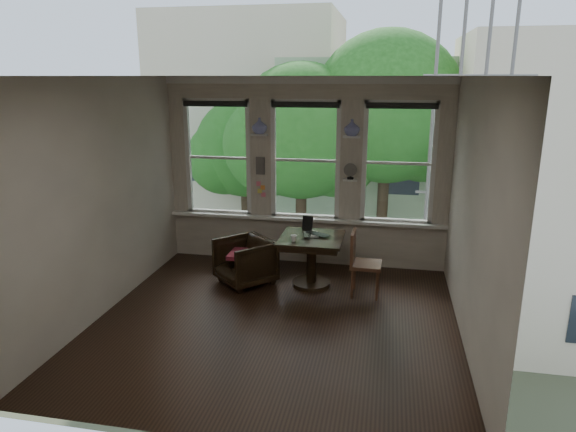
% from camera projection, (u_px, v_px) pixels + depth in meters
% --- Properties ---
extents(ground, '(4.50, 4.50, 0.00)m').
position_uv_depth(ground, '(276.00, 321.00, 6.49)').
color(ground, black).
rests_on(ground, ground).
extents(ceiling, '(4.50, 4.50, 0.00)m').
position_uv_depth(ceiling, '(274.00, 76.00, 5.69)').
color(ceiling, silver).
rests_on(ceiling, ground).
extents(wall_back, '(4.50, 0.00, 4.50)m').
position_uv_depth(wall_back, '(306.00, 173.00, 8.22)').
color(wall_back, beige).
rests_on(wall_back, ground).
extents(wall_front, '(4.50, 0.00, 4.50)m').
position_uv_depth(wall_front, '(212.00, 277.00, 3.96)').
color(wall_front, beige).
rests_on(wall_front, ground).
extents(wall_left, '(0.00, 4.50, 4.50)m').
position_uv_depth(wall_left, '(102.00, 198.00, 6.51)').
color(wall_left, beige).
rests_on(wall_left, ground).
extents(wall_right, '(0.00, 4.50, 4.50)m').
position_uv_depth(wall_right, '(474.00, 216.00, 5.67)').
color(wall_right, beige).
rests_on(wall_right, ground).
extents(window_left, '(1.10, 0.12, 1.90)m').
position_uv_depth(window_left, '(219.00, 157.00, 8.44)').
color(window_left, white).
rests_on(window_left, ground).
extents(window_center, '(1.10, 0.12, 1.90)m').
position_uv_depth(window_center, '(306.00, 160.00, 8.17)').
color(window_center, white).
rests_on(window_center, ground).
extents(window_right, '(1.10, 0.12, 1.90)m').
position_uv_depth(window_right, '(398.00, 163.00, 7.90)').
color(window_right, white).
rests_on(window_right, ground).
extents(shelf_left, '(0.26, 0.16, 0.03)m').
position_uv_depth(shelf_left, '(260.00, 135.00, 8.10)').
color(shelf_left, white).
rests_on(shelf_left, ground).
extents(shelf_right, '(0.26, 0.16, 0.03)m').
position_uv_depth(shelf_right, '(352.00, 137.00, 7.83)').
color(shelf_right, white).
rests_on(shelf_right, ground).
extents(intercom, '(0.14, 0.06, 0.28)m').
position_uv_depth(intercom, '(261.00, 166.00, 8.26)').
color(intercom, '#59544F').
rests_on(intercom, ground).
extents(sticky_notes, '(0.16, 0.01, 0.24)m').
position_uv_depth(sticky_notes, '(261.00, 187.00, 8.36)').
color(sticky_notes, pink).
rests_on(sticky_notes, ground).
extents(desk_fan, '(0.20, 0.20, 0.24)m').
position_uv_depth(desk_fan, '(350.00, 174.00, 7.96)').
color(desk_fan, '#59544F').
rests_on(desk_fan, ground).
extents(vase_left, '(0.24, 0.24, 0.25)m').
position_uv_depth(vase_left, '(259.00, 126.00, 8.06)').
color(vase_left, white).
rests_on(vase_left, shelf_left).
extents(vase_right, '(0.24, 0.24, 0.25)m').
position_uv_depth(vase_right, '(352.00, 128.00, 7.79)').
color(vase_right, white).
rests_on(vase_right, shelf_right).
extents(table, '(0.90, 0.90, 0.75)m').
position_uv_depth(table, '(311.00, 261.00, 7.51)').
color(table, black).
rests_on(table, ground).
extents(armchair_left, '(1.05, 1.05, 0.68)m').
position_uv_depth(armchair_left, '(245.00, 261.00, 7.60)').
color(armchair_left, black).
rests_on(armchair_left, ground).
extents(cushion_red, '(0.45, 0.45, 0.06)m').
position_uv_depth(cushion_red, '(245.00, 254.00, 7.57)').
color(cushion_red, maroon).
rests_on(cushion_red, armchair_left).
extents(side_chair_right, '(0.43, 0.43, 0.92)m').
position_uv_depth(side_chair_right, '(366.00, 264.00, 7.16)').
color(side_chair_right, '#4B301A').
rests_on(side_chair_right, ground).
extents(laptop, '(0.43, 0.39, 0.03)m').
position_uv_depth(laptop, '(316.00, 235.00, 7.43)').
color(laptop, black).
rests_on(laptop, table).
extents(mug, '(0.11, 0.11, 0.09)m').
position_uv_depth(mug, '(294.00, 238.00, 7.21)').
color(mug, white).
rests_on(mug, table).
extents(drinking_glass, '(0.13, 0.13, 0.09)m').
position_uv_depth(drinking_glass, '(307.00, 235.00, 7.33)').
color(drinking_glass, white).
rests_on(drinking_glass, table).
extents(tablet, '(0.17, 0.10, 0.22)m').
position_uv_depth(tablet, '(308.00, 223.00, 7.69)').
color(tablet, black).
rests_on(tablet, table).
extents(papers, '(0.27, 0.33, 0.00)m').
position_uv_depth(papers, '(311.00, 234.00, 7.52)').
color(papers, silver).
rests_on(papers, table).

